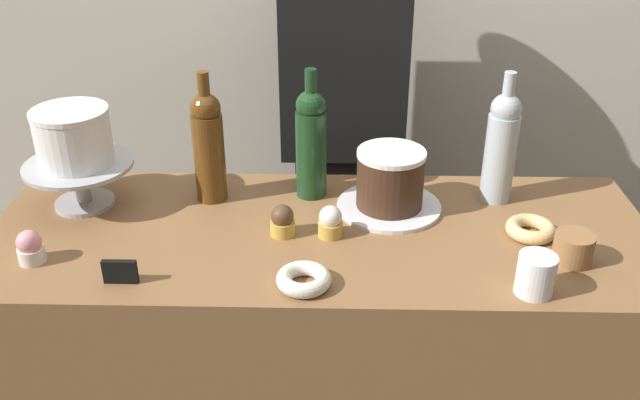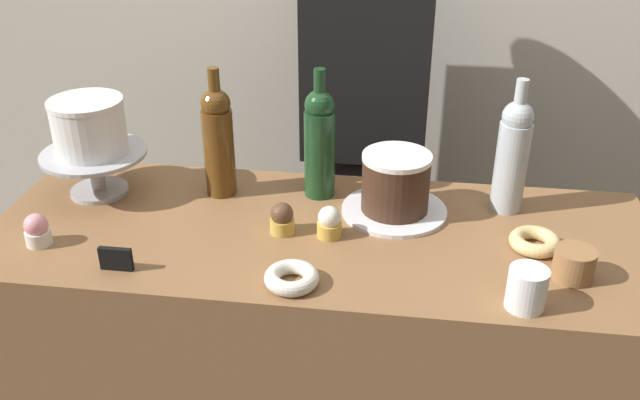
# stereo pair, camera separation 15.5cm
# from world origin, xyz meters

# --- Properties ---
(display_counter) EXTENTS (1.53, 0.58, 0.90)m
(display_counter) POSITION_xyz_m (0.00, 0.00, 0.45)
(display_counter) COLOR brown
(display_counter) RESTS_ON ground_plane
(cake_stand_pedestal) EXTENTS (0.26, 0.26, 0.11)m
(cake_stand_pedestal) POSITION_xyz_m (-0.58, 0.11, 0.98)
(cake_stand_pedestal) COLOR #B2B2B7
(cake_stand_pedestal) RESTS_ON display_counter
(white_layer_cake) EXTENTS (0.18, 0.18, 0.13)m
(white_layer_cake) POSITION_xyz_m (-0.58, 0.11, 1.08)
(white_layer_cake) COLOR white
(white_layer_cake) RESTS_ON cake_stand_pedestal
(silver_serving_platter) EXTENTS (0.25, 0.25, 0.01)m
(silver_serving_platter) POSITION_xyz_m (0.16, 0.11, 0.91)
(silver_serving_platter) COLOR white
(silver_serving_platter) RESTS_ON display_counter
(chocolate_round_cake) EXTENTS (0.16, 0.16, 0.14)m
(chocolate_round_cake) POSITION_xyz_m (0.16, 0.11, 0.98)
(chocolate_round_cake) COLOR #3D2619
(chocolate_round_cake) RESTS_ON silver_serving_platter
(wine_bottle_clear) EXTENTS (0.08, 0.08, 0.33)m
(wine_bottle_clear) POSITION_xyz_m (0.43, 0.17, 1.04)
(wine_bottle_clear) COLOR #B2BCC1
(wine_bottle_clear) RESTS_ON display_counter
(wine_bottle_amber) EXTENTS (0.08, 0.08, 0.33)m
(wine_bottle_amber) POSITION_xyz_m (-0.27, 0.15, 1.04)
(wine_bottle_amber) COLOR #5B3814
(wine_bottle_amber) RESTS_ON display_counter
(wine_bottle_green) EXTENTS (0.08, 0.08, 0.33)m
(wine_bottle_green) POSITION_xyz_m (-0.03, 0.18, 1.04)
(wine_bottle_green) COLOR #193D1E
(wine_bottle_green) RESTS_ON display_counter
(cupcake_strawberry) EXTENTS (0.06, 0.06, 0.07)m
(cupcake_strawberry) POSITION_xyz_m (-0.61, -0.14, 0.94)
(cupcake_strawberry) COLOR white
(cupcake_strawberry) RESTS_ON display_counter
(cupcake_chocolate) EXTENTS (0.06, 0.06, 0.07)m
(cupcake_chocolate) POSITION_xyz_m (-0.08, -0.02, 0.94)
(cupcake_chocolate) COLOR gold
(cupcake_chocolate) RESTS_ON display_counter
(cupcake_vanilla) EXTENTS (0.06, 0.06, 0.07)m
(cupcake_vanilla) POSITION_xyz_m (0.02, -0.02, 0.94)
(cupcake_vanilla) COLOR gold
(cupcake_vanilla) RESTS_ON display_counter
(donut_sugar) EXTENTS (0.11, 0.11, 0.03)m
(donut_sugar) POSITION_xyz_m (-0.03, -0.22, 0.92)
(donut_sugar) COLOR silver
(donut_sugar) RESTS_ON display_counter
(donut_glazed) EXTENTS (0.11, 0.11, 0.03)m
(donut_glazed) POSITION_xyz_m (0.48, -0.01, 0.92)
(donut_glazed) COLOR #E0C17F
(donut_glazed) RESTS_ON display_counter
(cookie_stack) EXTENTS (0.08, 0.08, 0.07)m
(cookie_stack) POSITION_xyz_m (0.54, -0.11, 0.93)
(cookie_stack) COLOR olive
(cookie_stack) RESTS_ON display_counter
(price_sign_chalkboard) EXTENTS (0.07, 0.01, 0.05)m
(price_sign_chalkboard) POSITION_xyz_m (-0.40, -0.21, 0.93)
(price_sign_chalkboard) COLOR black
(price_sign_chalkboard) RESTS_ON display_counter
(coffee_cup_ceramic) EXTENTS (0.08, 0.08, 0.08)m
(coffee_cup_ceramic) POSITION_xyz_m (0.43, -0.23, 0.94)
(coffee_cup_ceramic) COLOR white
(coffee_cup_ceramic) RESTS_ON display_counter
(barista_figure) EXTENTS (0.36, 0.22, 1.60)m
(barista_figure) POSITION_xyz_m (0.05, 0.58, 0.84)
(barista_figure) COLOR black
(barista_figure) RESTS_ON ground_plane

